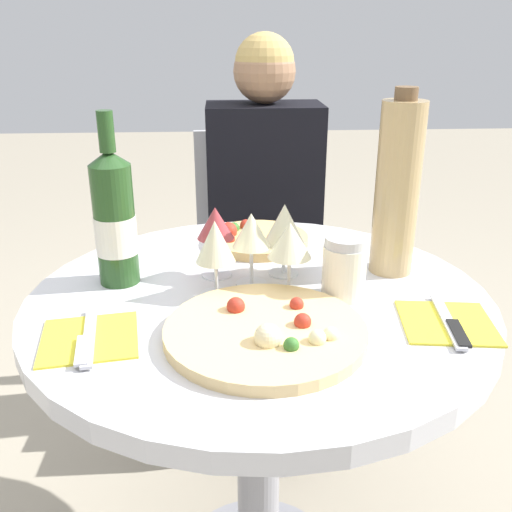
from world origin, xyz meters
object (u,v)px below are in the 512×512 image
at_px(dining_table, 259,357).
at_px(tall_carafe, 397,188).
at_px(pizza_large, 264,332).
at_px(seated_diner, 265,260).
at_px(chair_behind_diner, 262,271).
at_px(wine_bottle, 115,220).

relative_size(dining_table, tall_carafe, 2.37).
bearing_deg(pizza_large, tall_carafe, 42.87).
height_order(seated_diner, pizza_large, seated_diner).
relative_size(chair_behind_diner, tall_carafe, 2.39).
bearing_deg(dining_table, wine_bottle, 164.64).
height_order(dining_table, wine_bottle, wine_bottle).
xyz_separation_m(seated_diner, pizza_large, (-0.06, -0.79, 0.20)).
height_order(wine_bottle, tall_carafe, tall_carafe).
xyz_separation_m(chair_behind_diner, seated_diner, (-0.00, -0.14, 0.10)).
relative_size(dining_table, seated_diner, 0.74).
bearing_deg(pizza_large, dining_table, 89.01).
bearing_deg(chair_behind_diner, wine_bottle, 64.76).
bearing_deg(tall_carafe, seated_diner, 111.78).
relative_size(wine_bottle, tall_carafe, 0.90).
bearing_deg(wine_bottle, dining_table, -15.36).
relative_size(dining_table, wine_bottle, 2.62).
bearing_deg(seated_diner, dining_table, 84.39).
bearing_deg(seated_diner, chair_behind_diner, -90.00).
bearing_deg(wine_bottle, tall_carafe, 2.30).
height_order(chair_behind_diner, pizza_large, chair_behind_diner).
height_order(seated_diner, tall_carafe, seated_diner).
bearing_deg(pizza_large, chair_behind_diner, 86.04).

